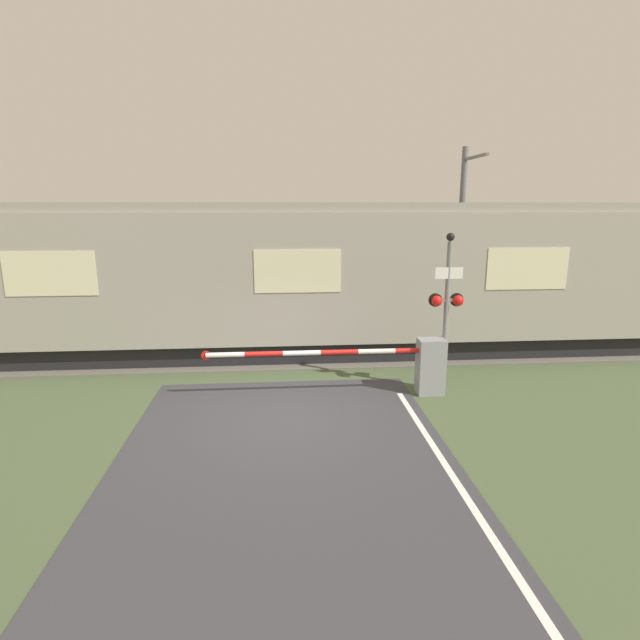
{
  "coord_description": "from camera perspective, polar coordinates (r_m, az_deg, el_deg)",
  "views": [
    {
      "loc": [
        -0.05,
        -9.49,
        4.2
      ],
      "look_at": [
        0.86,
        1.62,
        1.63
      ],
      "focal_mm": 28.0,
      "sensor_mm": 36.0,
      "label": 1
    }
  ],
  "objects": [
    {
      "name": "train",
      "position": [
        14.12,
        -2.77,
        4.75
      ],
      "size": [
        21.98,
        2.79,
        4.27
      ],
      "color": "black",
      "rests_on": "ground_plane"
    },
    {
      "name": "track_bed",
      "position": [
        14.58,
        -4.31,
        -3.69
      ],
      "size": [
        36.0,
        3.2,
        0.13
      ],
      "color": "#666056",
      "rests_on": "ground_plane"
    },
    {
      "name": "ground_plane",
      "position": [
        10.38,
        -4.1,
        -10.92
      ],
      "size": [
        80.0,
        80.0,
        0.0
      ],
      "primitive_type": "plane",
      "color": "#475638"
    },
    {
      "name": "crossing_barrier",
      "position": [
        11.48,
        10.7,
        -4.99
      ],
      "size": [
        5.4,
        0.44,
        1.28
      ],
      "color": "gray",
      "rests_on": "ground_plane"
    },
    {
      "name": "signal_post",
      "position": [
        11.51,
        14.29,
        1.83
      ],
      "size": [
        0.79,
        0.26,
        3.62
      ],
      "color": "gray",
      "rests_on": "ground_plane"
    },
    {
      "name": "catenary_pole",
      "position": [
        17.53,
        15.78,
        9.14
      ],
      "size": [
        0.2,
        1.9,
        6.05
      ],
      "color": "slate",
      "rests_on": "ground_plane"
    }
  ]
}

